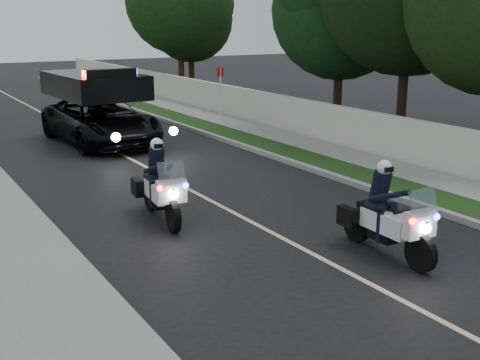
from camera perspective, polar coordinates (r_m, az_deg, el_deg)
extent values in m
plane|color=black|center=(12.32, 6.79, -6.82)|extent=(120.00, 120.00, 0.00)
cube|color=gray|center=(22.52, -0.27, 3.31)|extent=(0.20, 60.00, 0.15)
cube|color=#193814|center=(22.87, 1.25, 3.50)|extent=(1.20, 60.00, 0.16)
cube|color=gray|center=(23.57, 3.94, 3.80)|extent=(1.40, 60.00, 0.16)
cube|color=beige|center=(24.03, 5.95, 5.59)|extent=(0.22, 60.00, 1.50)
cube|color=#BFB78C|center=(20.81, -10.07, 1.95)|extent=(0.12, 50.00, 0.01)
imported|color=black|center=(23.65, -12.54, 3.32)|extent=(3.17, 6.30, 2.99)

